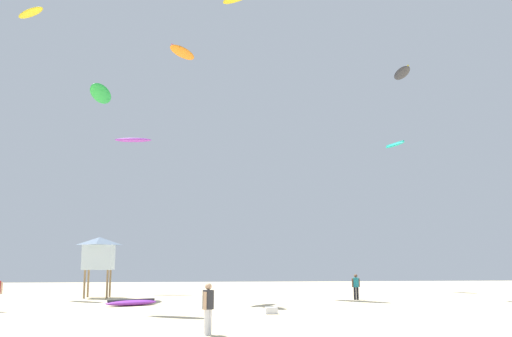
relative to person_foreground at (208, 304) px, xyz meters
name	(u,v)px	position (x,y,z in m)	size (l,w,h in m)	color
person_foreground	(208,304)	(0.00, 0.00, 0.00)	(0.38, 0.50, 1.70)	silver
person_midground	(356,285)	(10.34, 17.03, -0.03)	(0.54, 0.37, 1.64)	black
kite_grounded_near	(131,303)	(-3.72, 13.55, -0.82)	(3.09, 2.35, 0.37)	purple
lifeguard_tower	(99,253)	(-6.73, 21.28, 2.06)	(2.30, 2.30, 4.15)	#8C704C
cooler_box	(271,310)	(3.29, 7.53, -0.83)	(0.56, 0.36, 0.32)	white
kite_aloft_0	(182,52)	(-1.25, 18.07, 15.76)	(2.23, 2.78, 0.64)	orange
kite_aloft_1	(133,140)	(-5.31, 27.80, 11.57)	(3.14, 1.19, 0.35)	purple
kite_aloft_3	(101,94)	(-6.99, 20.51, 13.31)	(1.70, 4.39, 1.06)	green
kite_aloft_4	(402,73)	(14.61, 18.22, 15.02)	(0.83, 2.74, 0.68)	#2D2D33
kite_aloft_5	(31,13)	(-13.15, 23.84, 20.67)	(2.85, 2.80, 0.35)	yellow
kite_aloft_6	(395,145)	(17.84, 28.41, 11.91)	(1.50, 2.79, 0.56)	#19B29E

